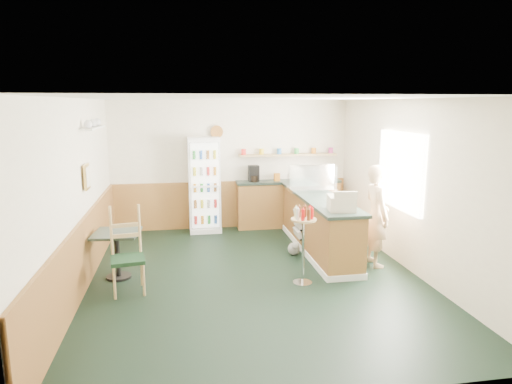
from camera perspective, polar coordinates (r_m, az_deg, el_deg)
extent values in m
plane|color=black|center=(7.13, -0.23, -10.59)|extent=(6.00, 6.00, 0.00)
cube|color=#EEE5CB|center=(9.70, -3.12, 3.44)|extent=(5.00, 0.02, 2.70)
cube|color=#EEE5CB|center=(6.82, -21.53, -0.55)|extent=(0.02, 6.00, 2.70)
cube|color=#EEE5CB|center=(7.57, 18.86, 0.71)|extent=(0.02, 6.00, 2.70)
cube|color=white|center=(6.63, -0.25, 11.74)|extent=(5.00, 6.00, 0.02)
cube|color=#AC7D37|center=(9.81, -3.04, -1.52)|extent=(4.98, 0.05, 1.00)
cube|color=#AC7D37|center=(7.02, -20.72, -7.35)|extent=(0.05, 5.98, 1.00)
cube|color=white|center=(7.78, 17.59, 2.54)|extent=(0.06, 1.45, 1.25)
cube|color=gold|center=(7.26, -20.39, 1.79)|extent=(0.03, 0.32, 0.38)
cube|color=white|center=(7.67, -19.68, 7.57)|extent=(0.18, 1.20, 0.03)
cylinder|color=#9A5F26|center=(9.53, -4.93, 7.51)|extent=(0.26, 0.04, 0.26)
cube|color=#AC7D37|center=(8.28, 7.83, -4.15)|extent=(0.60, 2.95, 0.95)
cube|color=white|center=(8.40, 7.75, -6.95)|extent=(0.64, 2.97, 0.10)
cube|color=#293930|center=(8.16, 7.92, -0.69)|extent=(0.68, 3.01, 0.05)
cube|color=#AC7D37|center=(9.85, 4.02, -1.62)|extent=(2.20, 0.38, 0.95)
cube|color=#293930|center=(9.76, 4.06, 1.31)|extent=(2.24, 0.42, 0.05)
cube|color=tan|center=(9.75, 4.00, 4.66)|extent=(2.10, 0.22, 0.04)
cube|color=black|center=(9.58, -0.29, 2.33)|extent=(0.22, 0.18, 0.34)
cylinder|color=#B2664C|center=(9.57, -1.56, 5.04)|extent=(0.10, 0.10, 0.12)
cylinder|color=#B2664C|center=(9.63, 0.69, 5.08)|extent=(0.10, 0.10, 0.12)
cylinder|color=#B2664C|center=(9.70, 2.91, 5.11)|extent=(0.10, 0.10, 0.12)
cylinder|color=#B2664C|center=(9.79, 5.09, 5.14)|extent=(0.10, 0.10, 0.12)
cylinder|color=#B2664C|center=(9.89, 7.23, 5.15)|extent=(0.10, 0.10, 0.12)
cylinder|color=#B2664C|center=(10.01, 9.32, 5.16)|extent=(0.10, 0.10, 0.12)
cube|color=white|center=(9.48, -6.48, 0.94)|extent=(0.65, 0.46, 1.96)
cube|color=white|center=(9.25, -6.40, 0.76)|extent=(0.54, 0.02, 1.73)
cube|color=silver|center=(9.18, -6.38, 0.68)|extent=(0.58, 0.02, 1.79)
cube|color=silver|center=(8.61, 6.97, 0.31)|extent=(0.86, 0.45, 0.06)
cube|color=silver|center=(8.57, 7.00, 1.91)|extent=(0.84, 0.43, 0.43)
cube|color=beige|center=(7.11, 10.61, -1.39)|extent=(0.45, 0.47, 0.23)
imported|color=tan|center=(7.66, 14.82, -2.88)|extent=(0.41, 0.56, 1.67)
cylinder|color=silver|center=(6.94, 5.83, -11.20)|extent=(0.29, 0.29, 0.02)
cylinder|color=silver|center=(6.77, 5.91, -7.41)|extent=(0.04, 0.04, 0.97)
cylinder|color=tan|center=(6.63, 5.99, -3.45)|extent=(0.37, 0.37, 0.03)
cylinder|color=red|center=(6.60, 6.98, -2.70)|extent=(0.05, 0.05, 0.16)
cylinder|color=red|center=(6.68, 6.76, -2.53)|extent=(0.05, 0.05, 0.16)
cylinder|color=red|center=(6.72, 6.12, -2.43)|extent=(0.05, 0.05, 0.16)
cylinder|color=red|center=(6.70, 5.40, -2.46)|extent=(0.05, 0.05, 0.16)
cylinder|color=red|center=(6.62, 5.03, -2.61)|extent=(0.05, 0.05, 0.16)
cylinder|color=red|center=(6.54, 5.23, -2.78)|extent=(0.05, 0.05, 0.16)
cylinder|color=red|center=(6.50, 5.89, -2.89)|extent=(0.05, 0.05, 0.16)
cylinder|color=red|center=(6.52, 6.62, -2.85)|extent=(0.05, 0.05, 0.16)
cube|color=black|center=(8.35, 5.33, -5.57)|extent=(0.05, 0.42, 0.03)
cube|color=silver|center=(8.32, 5.20, -5.12)|extent=(0.09, 0.39, 0.15)
cube|color=black|center=(8.30, 5.35, -4.42)|extent=(0.05, 0.42, 0.03)
cube|color=silver|center=(8.28, 5.23, -3.96)|extent=(0.09, 0.39, 0.15)
cube|color=black|center=(8.26, 5.37, -3.26)|extent=(0.05, 0.42, 0.03)
cube|color=silver|center=(8.23, 5.25, -2.80)|extent=(0.09, 0.39, 0.15)
cylinder|color=black|center=(7.40, -16.76, -10.10)|extent=(0.38, 0.38, 0.04)
cylinder|color=black|center=(7.29, -16.91, -7.60)|extent=(0.08, 0.08, 0.66)
cube|color=#293930|center=(7.19, -17.07, -4.96)|extent=(0.73, 0.73, 0.04)
cube|color=black|center=(6.68, -15.76, -8.12)|extent=(0.51, 0.51, 0.05)
cylinder|color=tan|center=(6.61, -17.52, -10.72)|extent=(0.04, 0.04, 0.47)
cylinder|color=tan|center=(6.57, -14.11, -10.68)|extent=(0.04, 0.04, 0.47)
cylinder|color=tan|center=(6.97, -17.09, -9.55)|extent=(0.04, 0.04, 0.47)
cylinder|color=tan|center=(6.93, -13.87, -9.51)|extent=(0.04, 0.04, 0.47)
cube|color=tan|center=(6.77, -15.74, -4.62)|extent=(0.41, 0.10, 0.73)
sphere|color=#969691|center=(8.11, 4.77, -7.10)|extent=(0.22, 0.22, 0.22)
sphere|color=#969691|center=(7.99, 4.97, -6.73)|extent=(0.13, 0.13, 0.13)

